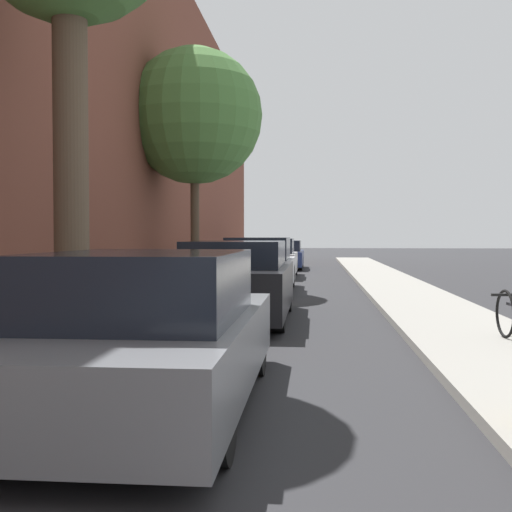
# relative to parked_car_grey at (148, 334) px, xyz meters

# --- Properties ---
(ground_plane) EXTENTS (120.00, 120.00, 0.00)m
(ground_plane) POSITION_rel_parked_car_grey_xyz_m (0.89, 8.88, -0.66)
(ground_plane) COLOR #28282B
(sidewalk_left) EXTENTS (2.00, 52.00, 0.12)m
(sidewalk_left) POSITION_rel_parked_car_grey_xyz_m (-2.01, 8.88, -0.60)
(sidewalk_left) COLOR gray
(sidewalk_left) RESTS_ON ground
(sidewalk_right) EXTENTS (2.00, 52.00, 0.12)m
(sidewalk_right) POSITION_rel_parked_car_grey_xyz_m (3.79, 8.88, -0.60)
(sidewalk_right) COLOR gray
(sidewalk_right) RESTS_ON ground
(building_facade_left) EXTENTS (0.70, 52.00, 10.28)m
(building_facade_left) POSITION_rel_parked_car_grey_xyz_m (-3.36, 8.88, 4.47)
(building_facade_left) COLOR brown
(building_facade_left) RESTS_ON ground
(parked_car_grey) EXTENTS (1.85, 4.46, 1.40)m
(parked_car_grey) POSITION_rel_parked_car_grey_xyz_m (0.00, 0.00, 0.00)
(parked_car_grey) COLOR black
(parked_car_grey) RESTS_ON ground
(parked_car_black) EXTENTS (1.86, 4.49, 1.44)m
(parked_car_black) POSITION_rel_parked_car_grey_xyz_m (0.08, 5.89, 0.03)
(parked_car_black) COLOR black
(parked_car_black) RESTS_ON ground
(parked_car_silver) EXTENTS (1.81, 4.62, 1.47)m
(parked_car_silver) POSITION_rel_parked_car_grey_xyz_m (-0.03, 11.74, 0.03)
(parked_car_silver) COLOR black
(parked_car_silver) RESTS_ON ground
(parked_car_white) EXTENTS (1.82, 4.00, 1.41)m
(parked_car_white) POSITION_rel_parked_car_grey_xyz_m (-0.11, 17.75, 0.00)
(parked_car_white) COLOR black
(parked_car_white) RESTS_ON ground
(parked_car_navy) EXTENTS (1.81, 4.41, 1.29)m
(parked_car_navy) POSITION_rel_parked_car_grey_xyz_m (0.03, 23.42, -0.05)
(parked_car_navy) COLOR black
(parked_car_navy) RESTS_ON ground
(street_tree_far) EXTENTS (3.75, 3.75, 6.58)m
(street_tree_far) POSITION_rel_parked_car_grey_xyz_m (-1.84, 11.99, 4.15)
(street_tree_far) COLOR brown
(street_tree_far) RESTS_ON sidewalk_left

